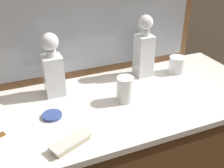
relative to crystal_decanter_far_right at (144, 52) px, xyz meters
The scene contains 7 objects.
dresser_mirror 0.32m from the crystal_decanter_far_right, 155.50° to the left, with size 1.13×0.03×0.60m.
crystal_decanter_far_right is the anchor object (origin of this frame).
crystal_decanter_right 0.45m from the crystal_decanter_far_right, behind, with size 0.08×0.08×0.28m.
crystal_tumbler_far_left 0.20m from the crystal_decanter_far_right, 12.63° to the right, with size 0.08×0.08×0.08m.
crystal_tumbler_front 0.27m from the crystal_decanter_far_right, 134.79° to the right, with size 0.07×0.07×0.11m.
silver_brush_front 0.61m from the crystal_decanter_far_right, 141.66° to the right, with size 0.15×0.10×0.02m.
porcelain_dish 0.54m from the crystal_decanter_far_right, 159.48° to the right, with size 0.08×0.08×0.01m.
Camera 1 is at (-0.38, -0.90, 1.53)m, focal length 43.38 mm.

